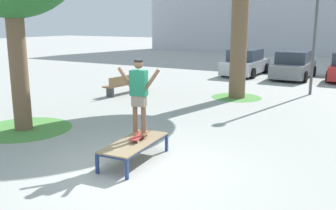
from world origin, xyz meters
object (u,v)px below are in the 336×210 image
(car_silver, at_px, (245,63))
(park_bench, at_px, (127,83))
(skate_box, at_px, (135,144))
(skater, at_px, (139,92))
(light_post, at_px, (318,2))
(skateboard, at_px, (140,135))
(car_grey, at_px, (294,66))

(car_silver, distance_m, park_bench, 8.69)
(skate_box, xyz_separation_m, car_silver, (-2.34, 14.85, 0.28))
(skate_box, relative_size, car_silver, 0.46)
(skater, distance_m, light_post, 10.52)
(car_silver, relative_size, park_bench, 1.73)
(skater, bearing_deg, light_post, 78.44)
(skateboard, distance_m, park_bench, 7.99)
(skate_box, height_order, car_grey, car_grey)
(park_bench, bearing_deg, light_post, 28.32)
(car_grey, bearing_deg, light_post, -70.07)
(skateboard, height_order, light_post, light_post)
(car_grey, bearing_deg, park_bench, -122.61)
(park_bench, bearing_deg, car_grey, 57.39)
(skate_box, height_order, car_silver, car_silver)
(car_grey, bearing_deg, skate_box, -91.51)
(car_silver, relative_size, car_grey, 1.00)
(skate_box, distance_m, park_bench, 8.19)
(skateboard, xyz_separation_m, car_silver, (-2.32, 14.62, 0.15))
(skateboard, relative_size, skater, 0.49)
(skate_box, distance_m, skateboard, 0.27)
(park_bench, height_order, light_post, light_post)
(skater, distance_m, car_grey, 14.63)
(skate_box, bearing_deg, light_post, 78.80)
(skate_box, xyz_separation_m, skateboard, (-0.02, 0.24, 0.12))
(car_silver, bearing_deg, skate_box, -81.04)
(skate_box, xyz_separation_m, park_bench, (-4.91, 6.55, 0.03))
(skater, xyz_separation_m, car_grey, (0.41, 14.60, -0.84))
(car_silver, height_order, car_grey, same)
(skate_box, xyz_separation_m, skater, (-0.02, 0.24, 1.12))
(skate_box, bearing_deg, skater, 94.62)
(skater, xyz_separation_m, car_silver, (-2.32, 14.62, -0.84))
(skateboard, height_order, car_grey, car_grey)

